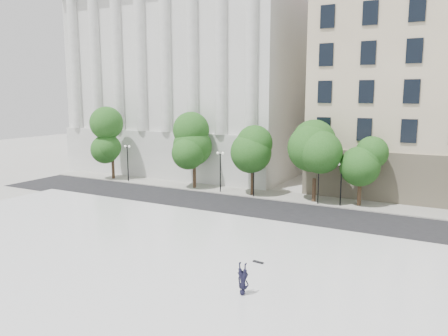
{
  "coord_description": "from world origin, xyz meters",
  "views": [
    {
      "loc": [
        15.92,
        -17.68,
        10.28
      ],
      "look_at": [
        1.12,
        10.0,
        5.1
      ],
      "focal_mm": 35.0,
      "sensor_mm": 36.0,
      "label": 1
    }
  ],
  "objects": [
    {
      "name": "far_sidewalk",
      "position": [
        0.0,
        24.0,
        0.06
      ],
      "size": [
        60.0,
        4.0,
        0.12
      ],
      "primitive_type": "cube",
      "color": "#98968D",
      "rests_on": "ground"
    },
    {
      "name": "street_trees",
      "position": [
        2.67,
        23.24,
        5.09
      ],
      "size": [
        47.06,
        4.53,
        8.08
      ],
      "color": "#382619",
      "rests_on": "ground"
    },
    {
      "name": "ground",
      "position": [
        0.0,
        0.0,
        0.0
      ],
      "size": [
        160.0,
        160.0,
        0.0
      ],
      "primitive_type": "plane",
      "color": "beige",
      "rests_on": "ground"
    },
    {
      "name": "street",
      "position": [
        0.0,
        18.0,
        0.01
      ],
      "size": [
        60.0,
        8.0,
        0.02
      ],
      "primitive_type": "cube",
      "color": "black",
      "rests_on": "ground"
    },
    {
      "name": "lamp_posts",
      "position": [
        -0.16,
        22.6,
        3.0
      ],
      "size": [
        37.81,
        0.28,
        4.5
      ],
      "color": "black",
      "rests_on": "ground"
    },
    {
      "name": "person_lying",
      "position": [
        7.09,
        0.86,
        0.68
      ],
      "size": [
        0.62,
        1.69,
        0.46
      ],
      "primitive_type": "imported",
      "rotation": [
        -1.54,
        0.0,
        0.01
      ],
      "color": "black",
      "rests_on": "plaza"
    },
    {
      "name": "plaza",
      "position": [
        0.0,
        3.0,
        0.23
      ],
      "size": [
        44.0,
        22.0,
        0.45
      ],
      "primitive_type": "cube",
      "color": "silver",
      "rests_on": "ground"
    },
    {
      "name": "traffic_light_east",
      "position": [
        4.7,
        22.3,
        3.66
      ],
      "size": [
        0.94,
        1.66,
        4.16
      ],
      "color": "black",
      "rests_on": "ground"
    },
    {
      "name": "traffic_light_west",
      "position": [
        -2.02,
        22.3,
        3.62
      ],
      "size": [
        0.71,
        1.6,
        4.13
      ],
      "color": "black",
      "rests_on": "ground"
    },
    {
      "name": "skateboard",
      "position": [
        6.03,
        5.15,
        0.49
      ],
      "size": [
        0.71,
        0.26,
        0.07
      ],
      "primitive_type": "cube",
      "rotation": [
        0.0,
        0.0,
        -0.12
      ],
      "color": "black",
      "rests_on": "plaza"
    },
    {
      "name": "building_west",
      "position": [
        -17.0,
        38.57,
        12.89
      ],
      "size": [
        31.5,
        27.65,
        25.6
      ],
      "color": "silver",
      "rests_on": "ground"
    }
  ]
}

